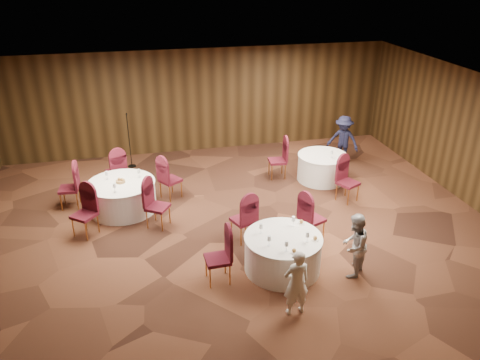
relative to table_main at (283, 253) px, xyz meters
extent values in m
plane|color=black|center=(-0.62, 1.75, -0.38)|extent=(12.00, 12.00, 0.00)
plane|color=silver|center=(-0.62, 1.75, 2.82)|extent=(12.00, 12.00, 0.00)
plane|color=black|center=(-0.62, 6.75, 1.22)|extent=(12.00, 0.00, 12.00)
plane|color=black|center=(-0.62, -3.25, 1.22)|extent=(12.00, 0.00, 12.00)
plane|color=black|center=(5.38, 1.75, 1.22)|extent=(0.00, 10.00, 10.00)
cylinder|color=silver|center=(0.00, 0.00, -0.02)|extent=(1.50, 1.50, 0.72)
cylinder|color=silver|center=(0.00, 0.00, 0.35)|extent=(1.53, 1.53, 0.03)
cylinder|color=silver|center=(-3.08, 3.19, -0.02)|extent=(1.61, 1.61, 0.72)
cylinder|color=silver|center=(-3.08, 3.19, 0.35)|extent=(1.64, 1.64, 0.03)
cylinder|color=silver|center=(2.33, 3.72, -0.02)|extent=(1.34, 1.34, 0.72)
cylinder|color=silver|center=(2.33, 3.72, 0.35)|extent=(1.36, 1.36, 0.03)
cylinder|color=silver|center=(-0.36, -0.22, 0.37)|extent=(0.06, 0.06, 0.01)
cylinder|color=silver|center=(-0.36, -0.22, 0.43)|extent=(0.01, 0.01, 0.11)
cone|color=silver|center=(-0.36, -0.22, 0.53)|extent=(0.08, 0.08, 0.10)
cylinder|color=silver|center=(0.32, 0.36, 0.37)|extent=(0.06, 0.06, 0.01)
cylinder|color=silver|center=(0.32, 0.36, 0.43)|extent=(0.01, 0.01, 0.11)
cone|color=silver|center=(0.32, 0.36, 0.53)|extent=(0.08, 0.08, 0.10)
cylinder|color=silver|center=(-0.10, -0.47, 0.37)|extent=(0.06, 0.06, 0.01)
cylinder|color=silver|center=(-0.10, -0.47, 0.43)|extent=(0.01, 0.01, 0.11)
cone|color=silver|center=(-0.10, -0.47, 0.53)|extent=(0.08, 0.08, 0.10)
cylinder|color=silver|center=(0.39, -0.26, 0.37)|extent=(0.06, 0.06, 0.01)
cylinder|color=silver|center=(0.39, -0.26, 0.43)|extent=(0.01, 0.01, 0.11)
cone|color=silver|center=(0.39, -0.26, 0.53)|extent=(0.08, 0.08, 0.10)
cylinder|color=silver|center=(-0.39, 0.23, 0.37)|extent=(0.06, 0.06, 0.01)
cylinder|color=silver|center=(-0.39, 0.23, 0.43)|extent=(0.01, 0.01, 0.11)
cone|color=silver|center=(-0.39, 0.23, 0.53)|extent=(0.08, 0.08, 0.10)
cylinder|color=white|center=(0.03, -0.55, 0.37)|extent=(0.15, 0.15, 0.01)
sphere|color=#9E6B33|center=(0.03, -0.55, 0.41)|extent=(0.08, 0.08, 0.08)
cylinder|color=white|center=(0.56, -0.23, 0.37)|extent=(0.15, 0.15, 0.01)
sphere|color=#9E6B33|center=(0.56, -0.23, 0.41)|extent=(0.08, 0.08, 0.08)
cylinder|color=white|center=(0.51, 0.41, 0.37)|extent=(0.15, 0.15, 0.01)
sphere|color=#9E6B33|center=(0.51, 0.41, 0.41)|extent=(0.08, 0.08, 0.08)
cylinder|color=silver|center=(-2.63, 3.39, 0.37)|extent=(0.06, 0.06, 0.01)
cylinder|color=silver|center=(-2.63, 3.39, 0.43)|extent=(0.01, 0.01, 0.11)
cone|color=silver|center=(-2.63, 3.39, 0.53)|extent=(0.08, 0.08, 0.10)
cylinder|color=silver|center=(-3.39, 3.44, 0.37)|extent=(0.06, 0.06, 0.01)
cylinder|color=silver|center=(-3.39, 3.44, 0.43)|extent=(0.01, 0.01, 0.11)
cone|color=silver|center=(-3.39, 3.44, 0.53)|extent=(0.08, 0.08, 0.10)
cylinder|color=silver|center=(-3.20, 2.71, 0.37)|extent=(0.06, 0.06, 0.01)
cylinder|color=silver|center=(-3.20, 2.71, 0.43)|extent=(0.01, 0.01, 0.11)
cone|color=silver|center=(-3.20, 2.71, 0.53)|extent=(0.08, 0.08, 0.10)
cylinder|color=olive|center=(-3.08, 3.19, 0.39)|extent=(0.22, 0.22, 0.06)
sphere|color=#9E6B33|center=(-3.11, 3.21, 0.45)|extent=(0.07, 0.07, 0.07)
sphere|color=#9E6B33|center=(-3.04, 3.17, 0.45)|extent=(0.07, 0.07, 0.07)
cylinder|color=silver|center=(2.48, 3.50, 0.37)|extent=(0.06, 0.06, 0.01)
cylinder|color=silver|center=(2.48, 3.50, 0.43)|extent=(0.01, 0.01, 0.11)
cone|color=silver|center=(2.48, 3.50, 0.53)|extent=(0.08, 0.08, 0.10)
cylinder|color=black|center=(-2.83, 5.83, -0.37)|extent=(0.24, 0.24, 0.02)
cylinder|color=black|center=(-2.83, 5.83, 0.45)|extent=(0.02, 0.02, 1.61)
cylinder|color=black|center=(-2.83, 5.88, 1.23)|extent=(0.04, 0.12, 0.04)
imported|color=silver|center=(-0.17, -1.27, 0.26)|extent=(0.49, 0.34, 1.28)
imported|color=#A3A3A7|center=(1.27, -0.47, 0.28)|extent=(0.80, 0.81, 1.32)
imported|color=black|center=(3.34, 4.67, 0.36)|extent=(1.07, 1.05, 1.48)
camera|label=1|loc=(-2.54, -7.30, 5.28)|focal=35.00mm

